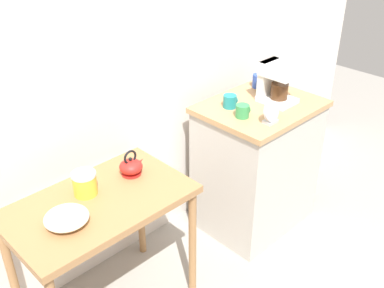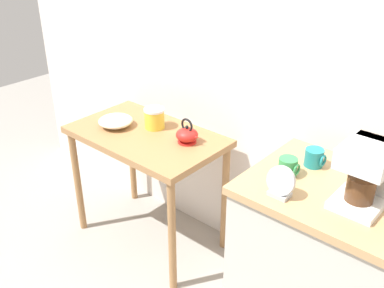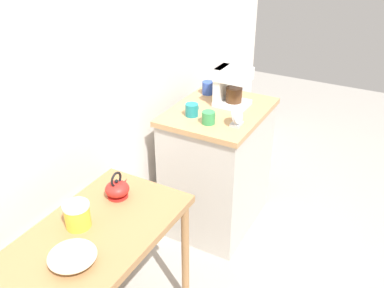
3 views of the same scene
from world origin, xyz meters
name	(u,v)px [view 3 (image 3 of 3)]	position (x,y,z in m)	size (l,w,h in m)	color
ground_plane	(174,274)	(0.00, 0.00, 0.00)	(8.00, 8.00, 0.00)	gray
back_wall	(108,50)	(0.10, 0.45, 1.40)	(4.40, 0.10, 2.80)	silver
wooden_table	(98,246)	(-0.57, 0.07, 0.67)	(0.92, 0.55, 0.77)	#9E7044
kitchen_counter	(217,168)	(0.64, 0.01, 0.46)	(0.76, 0.59, 0.92)	#BCB7AD
bowl_stoneware	(72,256)	(-0.77, 0.02, 0.80)	(0.21, 0.21, 0.07)	beige
teakettle	(117,189)	(-0.30, 0.14, 0.82)	(0.15, 0.13, 0.15)	red
canister_enamel	(77,215)	(-0.58, 0.16, 0.83)	(0.12, 0.12, 0.12)	gold
coffee_maker	(230,85)	(0.74, -0.01, 1.06)	(0.18, 0.22, 0.26)	white
mug_tall_green	(209,117)	(0.42, -0.02, 0.96)	(0.09, 0.08, 0.08)	#338C4C
mug_blue	(208,88)	(0.85, 0.20, 0.97)	(0.09, 0.08, 0.09)	#2D4CAD
mug_dark_teal	(192,110)	(0.47, 0.12, 0.96)	(0.09, 0.08, 0.08)	teal
table_clock	(237,117)	(0.48, -0.18, 0.98)	(0.12, 0.06, 0.13)	#B2B5BA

